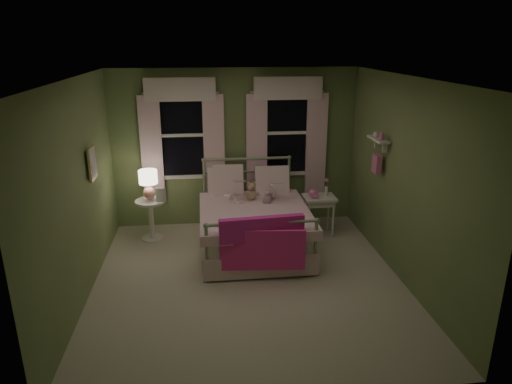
{
  "coord_description": "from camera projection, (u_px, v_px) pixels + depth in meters",
  "views": [
    {
      "loc": [
        -0.52,
        -5.27,
        3.01
      ],
      "look_at": [
        0.18,
        0.7,
        1.0
      ],
      "focal_mm": 32.0,
      "sensor_mm": 36.0,
      "label": 1
    }
  ],
  "objects": [
    {
      "name": "book_nightstand",
      "position": [
        156.0,
        201.0,
        6.98
      ],
      "size": [
        0.19,
        0.24,
        0.02
      ],
      "primitive_type": "imported",
      "rotation": [
        0.0,
        0.0,
        -0.13
      ],
      "color": "beige",
      "rests_on": "nightstand_left"
    },
    {
      "name": "nightstand_left",
      "position": [
        151.0,
        214.0,
        7.12
      ],
      "size": [
        0.46,
        0.46,
        0.65
      ],
      "color": "white",
      "rests_on": "ground"
    },
    {
      "name": "book_left",
      "position": [
        233.0,
        184.0,
        6.81
      ],
      "size": [
        0.22,
        0.15,
        0.26
      ],
      "primitive_type": "imported",
      "rotation": [
        1.22,
        0.0,
        -0.18
      ],
      "color": "beige",
      "rests_on": "child_left"
    },
    {
      "name": "wall_shelf",
      "position": [
        378.0,
        152.0,
        6.37
      ],
      "size": [
        0.15,
        0.5,
        0.6
      ],
      "color": "white",
      "rests_on": "room_shell"
    },
    {
      "name": "pink_toy",
      "position": [
        313.0,
        193.0,
        7.19
      ],
      "size": [
        0.14,
        0.19,
        0.14
      ],
      "color": "pink",
      "rests_on": "nightstand_right"
    },
    {
      "name": "pink_throw",
      "position": [
        262.0,
        238.0,
        5.82
      ],
      "size": [
        1.1,
        0.24,
        0.71
      ],
      "color": "#D62995",
      "rests_on": "bed"
    },
    {
      "name": "bed",
      "position": [
        253.0,
        224.0,
        6.85
      ],
      "size": [
        1.58,
        2.04,
        1.18
      ],
      "color": "white",
      "rests_on": "ground"
    },
    {
      "name": "child_right",
      "position": [
        268.0,
        179.0,
        7.11
      ],
      "size": [
        0.42,
        0.37,
        0.76
      ],
      "primitive_type": "imported",
      "rotation": [
        0.0,
        0.0,
        2.9
      ],
      "color": "#F7D1DD",
      "rests_on": "bed"
    },
    {
      "name": "table_lamp",
      "position": [
        148.0,
        182.0,
        6.95
      ],
      "size": [
        0.28,
        0.28,
        0.46
      ],
      "color": "#E09584",
      "rests_on": "nightstand_left"
    },
    {
      "name": "child_left",
      "position": [
        232.0,
        182.0,
        7.06
      ],
      "size": [
        0.3,
        0.24,
        0.7
      ],
      "primitive_type": "imported",
      "rotation": [
        0.0,
        0.0,
        3.46
      ],
      "color": "#F7D1DD",
      "rests_on": "bed"
    },
    {
      "name": "book_right",
      "position": [
        270.0,
        185.0,
        6.88
      ],
      "size": [
        0.22,
        0.15,
        0.26
      ],
      "primitive_type": "imported",
      "rotation": [
        1.22,
        0.0,
        -0.22
      ],
      "color": "beige",
      "rests_on": "child_right"
    },
    {
      "name": "window_right",
      "position": [
        287.0,
        129.0,
        7.47
      ],
      "size": [
        1.34,
        0.13,
        1.96
      ],
      "color": "black",
      "rests_on": "room_shell"
    },
    {
      "name": "teddy_bear",
      "position": [
        251.0,
        192.0,
        6.98
      ],
      "size": [
        0.22,
        0.17,
        0.3
      ],
      "color": "tan",
      "rests_on": "bed"
    },
    {
      "name": "framed_picture",
      "position": [
        92.0,
        164.0,
        5.85
      ],
      "size": [
        0.03,
        0.32,
        0.42
      ],
      "color": "beige",
      "rests_on": "room_shell"
    },
    {
      "name": "window_left",
      "position": [
        182.0,
        131.0,
        7.28
      ],
      "size": [
        1.34,
        0.13,
        1.96
      ],
      "color": "black",
      "rests_on": "room_shell"
    },
    {
      "name": "room_shell",
      "position": [
        248.0,
        187.0,
        5.57
      ],
      "size": [
        4.2,
        4.2,
        4.2
      ],
      "color": "beige",
      "rests_on": "ground"
    },
    {
      "name": "nightstand_right",
      "position": [
        319.0,
        202.0,
        7.26
      ],
      "size": [
        0.5,
        0.4,
        0.64
      ],
      "color": "white",
      "rests_on": "ground"
    },
    {
      "name": "bud_vase",
      "position": [
        326.0,
        187.0,
        7.24
      ],
      "size": [
        0.06,
        0.06,
        0.28
      ],
      "color": "white",
      "rests_on": "nightstand_right"
    }
  ]
}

